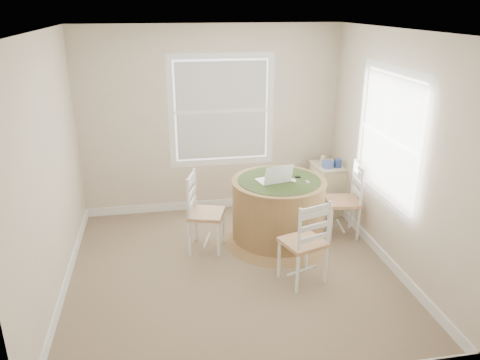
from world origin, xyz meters
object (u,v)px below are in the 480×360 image
object	(u,v)px
laptop	(274,179)
corner_chest	(327,188)
round_table	(278,209)
chair_left	(206,213)
chair_near	(303,242)
chair_right	(343,201)

from	to	relation	value
laptop	corner_chest	distance (m)	1.40
round_table	laptop	xyz separation A→B (m)	(-0.07, -0.03, 0.41)
chair_left	corner_chest	bearing A→B (deg)	-48.89
chair_near	corner_chest	xyz separation A→B (m)	(0.90, 1.71, -0.12)
chair_right	laptop	size ratio (longest dim) A/B	2.24
round_table	corner_chest	size ratio (longest dim) A/B	1.91
round_table	chair_left	distance (m)	0.90
laptop	chair_left	bearing A→B (deg)	-13.52
chair_left	chair_right	xyz separation A→B (m)	(1.76, 0.07, 0.00)
round_table	chair_left	size ratio (longest dim) A/B	1.41
chair_left	laptop	world-z (taller)	laptop
chair_left	laptop	distance (m)	0.91
chair_right	corner_chest	world-z (taller)	chair_right
chair_near	laptop	size ratio (longest dim) A/B	2.24
chair_right	corner_chest	xyz separation A→B (m)	(0.07, 0.75, -0.12)
laptop	corner_chest	world-z (taller)	laptop
round_table	chair_right	bearing A→B (deg)	4.49
chair_near	chair_left	bearing A→B (deg)	-61.96
round_table	chair_right	world-z (taller)	chair_right
chair_left	chair_near	xyz separation A→B (m)	(0.93, -0.89, 0.00)
chair_left	chair_near	size ratio (longest dim) A/B	1.00
chair_left	laptop	xyz separation A→B (m)	(0.83, -0.00, 0.39)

